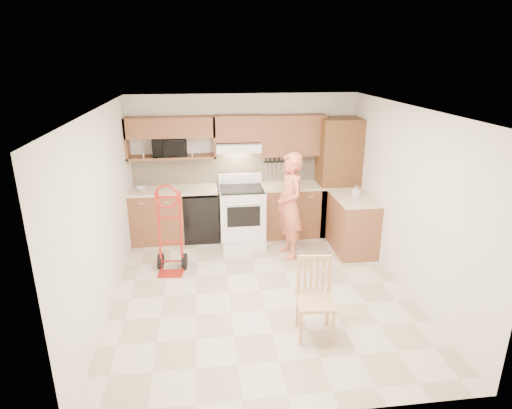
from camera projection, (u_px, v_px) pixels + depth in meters
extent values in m
cube|color=beige|center=(260.00, 291.00, 6.05)|extent=(4.00, 4.50, 0.02)
cube|color=white|center=(261.00, 108.00, 5.22)|extent=(4.00, 4.50, 0.02)
cube|color=white|center=(244.00, 165.00, 7.75)|extent=(4.00, 0.02, 2.50)
cube|color=white|center=(298.00, 297.00, 3.52)|extent=(4.00, 0.02, 2.50)
cube|color=white|center=(102.00, 213.00, 5.40)|extent=(0.02, 4.50, 2.50)
cube|color=white|center=(407.00, 200.00, 5.87)|extent=(0.02, 4.50, 2.50)
cube|color=beige|center=(244.00, 168.00, 7.75)|extent=(3.92, 0.03, 0.55)
cube|color=brown|center=(158.00, 216.00, 7.54)|extent=(0.90, 0.60, 0.90)
cube|color=black|center=(201.00, 216.00, 7.64)|extent=(0.60, 0.60, 0.85)
cube|color=brown|center=(291.00, 210.00, 7.82)|extent=(1.14, 0.60, 0.90)
cube|color=beige|center=(174.00, 190.00, 7.42)|extent=(1.50, 0.63, 0.04)
cube|color=beige|center=(292.00, 186.00, 7.67)|extent=(1.14, 0.63, 0.04)
cube|color=brown|center=(352.00, 224.00, 7.18)|extent=(0.60, 1.00, 0.90)
cube|color=beige|center=(354.00, 198.00, 7.02)|extent=(0.63, 1.00, 0.04)
cube|color=brown|center=(337.00, 177.00, 7.72)|extent=(0.70, 0.60, 2.10)
cube|color=brown|center=(170.00, 127.00, 7.20)|extent=(1.50, 0.33, 0.34)
cube|color=brown|center=(172.00, 157.00, 7.37)|extent=(1.50, 0.33, 0.04)
cube|color=brown|center=(237.00, 128.00, 7.35)|extent=(0.76, 0.33, 0.44)
cube|color=brown|center=(292.00, 135.00, 7.51)|extent=(1.14, 0.33, 0.70)
cube|color=white|center=(238.00, 147.00, 7.39)|extent=(0.76, 0.46, 0.14)
imported|color=black|center=(169.00, 147.00, 7.31)|extent=(0.61, 0.45, 0.32)
imported|color=#D7694A|center=(290.00, 206.00, 6.82)|extent=(0.53, 0.70, 1.72)
imported|color=white|center=(356.00, 192.00, 6.94)|extent=(0.10, 0.10, 0.20)
imported|color=white|center=(142.00, 189.00, 7.35)|extent=(0.22, 0.22, 0.05)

